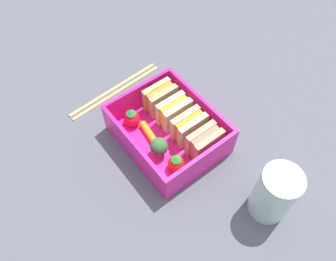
# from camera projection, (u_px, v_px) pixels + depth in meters

# --- Properties ---
(ground_plane) EXTENTS (1.20, 1.20, 0.02)m
(ground_plane) POSITION_uv_depth(u_px,v_px,m) (168.00, 142.00, 0.57)
(ground_plane) COLOR #565863
(bento_tray) EXTENTS (0.17, 0.14, 0.01)m
(bento_tray) POSITION_uv_depth(u_px,v_px,m) (168.00, 137.00, 0.56)
(bento_tray) COLOR #E51F8B
(bento_tray) RESTS_ON ground_plane
(bento_rim) EXTENTS (0.17, 0.14, 0.05)m
(bento_rim) POSITION_uv_depth(u_px,v_px,m) (168.00, 127.00, 0.53)
(bento_rim) COLOR #E51F8B
(bento_rim) RESTS_ON bento_tray
(sandwich_left) EXTENTS (0.03, 0.06, 0.05)m
(sandwich_left) POSITION_uv_depth(u_px,v_px,m) (160.00, 98.00, 0.57)
(sandwich_left) COLOR tan
(sandwich_left) RESTS_ON bento_tray
(sandwich_center_left) EXTENTS (0.03, 0.06, 0.05)m
(sandwich_center_left) POSITION_uv_depth(u_px,v_px,m) (174.00, 112.00, 0.55)
(sandwich_center_left) COLOR beige
(sandwich_center_left) RESTS_ON bento_tray
(sandwich_center) EXTENTS (0.03, 0.06, 0.05)m
(sandwich_center) POSITION_uv_depth(u_px,v_px,m) (189.00, 127.00, 0.54)
(sandwich_center) COLOR beige
(sandwich_center) RESTS_ON bento_tray
(sandwich_center_right) EXTENTS (0.03, 0.06, 0.05)m
(sandwich_center_right) POSITION_uv_depth(u_px,v_px,m) (204.00, 142.00, 0.52)
(sandwich_center_right) COLOR tan
(sandwich_center_right) RESTS_ON bento_tray
(strawberry_far_left) EXTENTS (0.03, 0.03, 0.03)m
(strawberry_far_left) POSITION_uv_depth(u_px,v_px,m) (132.00, 118.00, 0.56)
(strawberry_far_left) COLOR red
(strawberry_far_left) RESTS_ON bento_tray
(carrot_stick_far_left) EXTENTS (0.05, 0.02, 0.01)m
(carrot_stick_far_left) POSITION_uv_depth(u_px,v_px,m) (149.00, 132.00, 0.55)
(carrot_stick_far_left) COLOR orange
(carrot_stick_far_left) RESTS_ON bento_tray
(broccoli_floret) EXTENTS (0.03, 0.03, 0.04)m
(broccoli_floret) POSITION_uv_depth(u_px,v_px,m) (159.00, 147.00, 0.52)
(broccoli_floret) COLOR #93BB6F
(broccoli_floret) RESTS_ON bento_tray
(strawberry_left) EXTENTS (0.03, 0.03, 0.03)m
(strawberry_left) POSITION_uv_depth(u_px,v_px,m) (176.00, 164.00, 0.51)
(strawberry_left) COLOR red
(strawberry_left) RESTS_ON bento_tray
(chopstick_pair) EXTENTS (0.03, 0.20, 0.01)m
(chopstick_pair) POSITION_uv_depth(u_px,v_px,m) (115.00, 90.00, 0.62)
(chopstick_pair) COLOR tan
(chopstick_pair) RESTS_ON ground_plane
(drinking_glass) EXTENTS (0.06, 0.06, 0.10)m
(drinking_glass) POSITION_uv_depth(u_px,v_px,m) (274.00, 194.00, 0.46)
(drinking_glass) COLOR silver
(drinking_glass) RESTS_ON ground_plane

